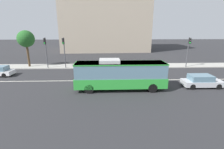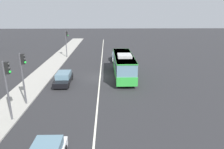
{
  "view_description": "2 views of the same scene",
  "coord_description": "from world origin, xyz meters",
  "px_view_note": "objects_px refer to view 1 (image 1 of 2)",
  "views": [
    {
      "loc": [
        -1.36,
        -20.91,
        6.76
      ],
      "look_at": [
        -0.73,
        -2.18,
        1.43
      ],
      "focal_mm": 26.51,
      "sensor_mm": 36.0,
      "label": 1
    },
    {
      "loc": [
        -26.65,
        -0.94,
        8.92
      ],
      "look_at": [
        -1.43,
        -1.64,
        0.84
      ],
      "focal_mm": 32.09,
      "sensor_mm": 36.0,
      "label": 2
    }
  ],
  "objects_px": {
    "traffic_light_near_corner": "(64,48)",
    "traffic_light_mid_block": "(46,48)",
    "traffic_light_far_corner": "(189,47)",
    "transit_bus": "(120,74)",
    "sedan_silver": "(202,81)",
    "street_tree_kerbside_left": "(26,39)",
    "sedan_black": "(99,67)"
  },
  "relations": [
    {
      "from": "traffic_light_near_corner",
      "to": "street_tree_kerbside_left",
      "type": "distance_m",
      "value": 6.86
    },
    {
      "from": "transit_bus",
      "to": "sedan_silver",
      "type": "distance_m",
      "value": 9.69
    },
    {
      "from": "transit_bus",
      "to": "traffic_light_mid_block",
      "type": "bearing_deg",
      "value": 138.16
    },
    {
      "from": "traffic_light_mid_block",
      "to": "traffic_light_far_corner",
      "type": "xyz_separation_m",
      "value": [
        24.01,
        -0.16,
        0.0
      ]
    },
    {
      "from": "sedan_silver",
      "to": "traffic_light_near_corner",
      "type": "height_order",
      "value": "traffic_light_near_corner"
    },
    {
      "from": "traffic_light_near_corner",
      "to": "traffic_light_mid_block",
      "type": "height_order",
      "value": "same"
    },
    {
      "from": "traffic_light_mid_block",
      "to": "street_tree_kerbside_left",
      "type": "bearing_deg",
      "value": -110.05
    },
    {
      "from": "sedan_silver",
      "to": "street_tree_kerbside_left",
      "type": "distance_m",
      "value": 27.45
    },
    {
      "from": "transit_bus",
      "to": "sedan_silver",
      "type": "xyz_separation_m",
      "value": [
        9.62,
        0.41,
        -1.09
      ]
    },
    {
      "from": "traffic_light_near_corner",
      "to": "traffic_light_mid_block",
      "type": "xyz_separation_m",
      "value": [
        -3.03,
        0.05,
        0.0
      ]
    },
    {
      "from": "traffic_light_near_corner",
      "to": "traffic_light_far_corner",
      "type": "xyz_separation_m",
      "value": [
        20.99,
        -0.11,
        0.0
      ]
    },
    {
      "from": "traffic_light_near_corner",
      "to": "sedan_silver",
      "type": "bearing_deg",
      "value": 65.13
    },
    {
      "from": "transit_bus",
      "to": "sedan_silver",
      "type": "height_order",
      "value": "transit_bus"
    },
    {
      "from": "traffic_light_near_corner",
      "to": "sedan_black",
      "type": "bearing_deg",
      "value": 71.64
    },
    {
      "from": "transit_bus",
      "to": "traffic_light_mid_block",
      "type": "xyz_separation_m",
      "value": [
        -11.57,
        10.24,
        1.75
      ]
    },
    {
      "from": "sedan_silver",
      "to": "street_tree_kerbside_left",
      "type": "relative_size",
      "value": 0.71
    },
    {
      "from": "sedan_black",
      "to": "street_tree_kerbside_left",
      "type": "bearing_deg",
      "value": -17.16
    },
    {
      "from": "traffic_light_mid_block",
      "to": "street_tree_kerbside_left",
      "type": "distance_m",
      "value": 4.01
    },
    {
      "from": "sedan_silver",
      "to": "traffic_light_near_corner",
      "type": "relative_size",
      "value": 0.87
    },
    {
      "from": "street_tree_kerbside_left",
      "to": "traffic_light_far_corner",
      "type": "bearing_deg",
      "value": -2.88
    },
    {
      "from": "sedan_black",
      "to": "traffic_light_far_corner",
      "type": "bearing_deg",
      "value": -172.43
    },
    {
      "from": "sedan_black",
      "to": "traffic_light_far_corner",
      "type": "relative_size",
      "value": 0.87
    },
    {
      "from": "sedan_black",
      "to": "traffic_light_mid_block",
      "type": "relative_size",
      "value": 0.87
    },
    {
      "from": "traffic_light_near_corner",
      "to": "street_tree_kerbside_left",
      "type": "relative_size",
      "value": 0.82
    },
    {
      "from": "sedan_silver",
      "to": "street_tree_kerbside_left",
      "type": "bearing_deg",
      "value": 156.33
    },
    {
      "from": "traffic_light_near_corner",
      "to": "street_tree_kerbside_left",
      "type": "bearing_deg",
      "value": -97.51
    },
    {
      "from": "sedan_silver",
      "to": "traffic_light_far_corner",
      "type": "xyz_separation_m",
      "value": [
        2.83,
        9.68,
        2.84
      ]
    },
    {
      "from": "street_tree_kerbside_left",
      "to": "sedan_black",
      "type": "bearing_deg",
      "value": -16.23
    },
    {
      "from": "sedan_silver",
      "to": "sedan_black",
      "type": "relative_size",
      "value": 1.0
    },
    {
      "from": "traffic_light_near_corner",
      "to": "traffic_light_far_corner",
      "type": "height_order",
      "value": "same"
    },
    {
      "from": "sedan_black",
      "to": "traffic_light_mid_block",
      "type": "distance_m",
      "value": 9.68
    },
    {
      "from": "transit_bus",
      "to": "traffic_light_near_corner",
      "type": "height_order",
      "value": "traffic_light_near_corner"
    }
  ]
}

